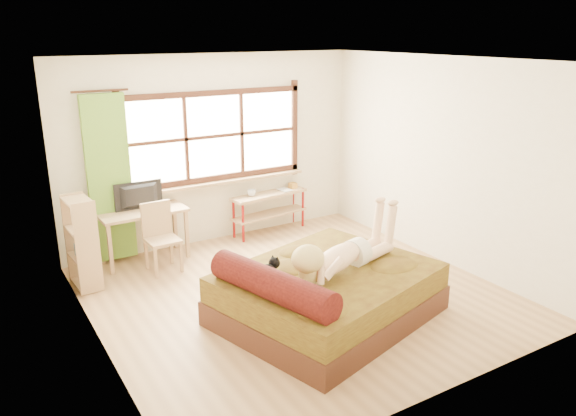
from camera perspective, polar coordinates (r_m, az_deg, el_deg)
floor at (r=6.75m, az=0.90°, el=-8.78°), size 4.50×4.50×0.00m
ceiling at (r=6.05m, az=1.03°, el=14.78°), size 4.50×4.50×0.00m
wall_back at (r=8.20m, az=-7.49°, el=5.88°), size 4.50×0.00×4.50m
wall_front at (r=4.61m, az=16.07°, el=-4.07°), size 4.50×0.00×4.50m
wall_left at (r=5.45m, az=-19.47°, el=-1.03°), size 0.00×4.50×4.50m
wall_right at (r=7.67m, az=15.39°, el=4.58°), size 0.00×4.50×4.50m
window at (r=8.14m, az=-7.45°, el=6.94°), size 2.80×0.16×1.46m
curtain at (r=7.65m, az=-17.71°, el=2.80°), size 0.55×0.10×2.20m
bed at (r=6.12m, az=3.74°, el=-8.64°), size 2.57×2.26×0.83m
woman at (r=5.97m, az=5.65°, el=-3.34°), size 1.59×0.83×0.65m
kitten at (r=5.72m, az=-2.37°, el=-6.35°), size 0.35×0.21×0.26m
desk at (r=7.72m, az=-14.52°, el=-0.92°), size 1.16×0.56×0.71m
monitor at (r=7.68m, az=-14.79°, el=1.16°), size 0.65×0.11×0.37m
chair at (r=7.45m, az=-12.89°, el=-2.46°), size 0.41×0.41×0.89m
pipe_shelf at (r=8.62m, az=-1.86°, el=0.48°), size 1.28×0.46×0.71m
cup at (r=8.41m, az=-3.72°, el=1.54°), size 0.14×0.14×0.10m
book at (r=8.66m, az=-0.78°, el=1.77°), size 0.19×0.24×0.02m
bookshelf at (r=7.16m, az=-20.19°, el=-3.33°), size 0.31×0.51×1.13m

